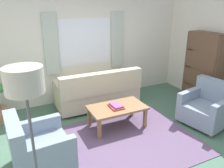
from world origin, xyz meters
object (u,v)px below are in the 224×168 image
coffee_table (117,109)px  standing_lamp (26,97)px  armchair_left (37,149)px  couch (98,92)px  bookshelf (203,69)px  armchair_right (207,107)px  book_stack_on_table (116,106)px

coffee_table → standing_lamp: size_ratio=0.60×
armchair_left → couch: bearing=-49.1°
coffee_table → standing_lamp: bearing=-138.4°
armchair_left → bookshelf: (3.92, 0.72, 0.53)m
armchair_left → coffee_table: bearing=-73.5°
armchair_left → armchair_right: size_ratio=0.90×
book_stack_on_table → standing_lamp: (-1.67, -1.49, 1.09)m
coffee_table → book_stack_on_table: size_ratio=3.55×
bookshelf → couch: bearing=69.1°
bookshelf → standing_lamp: 4.39m
armchair_left → standing_lamp: size_ratio=0.49×
couch → book_stack_on_table: 1.03m
armchair_right → bookshelf: size_ratio=0.58×
armchair_right → coffee_table: size_ratio=0.90×
armchair_right → bookshelf: bearing=130.5°
couch → standing_lamp: 3.26m
couch → armchair_right: couch is taller
couch → coffee_table: bearing=89.3°
book_stack_on_table → bookshelf: 2.39m
couch → standing_lamp: size_ratio=1.04×
couch → book_stack_on_table: (-0.04, -1.02, 0.10)m
bookshelf → standing_lamp: bearing=112.1°
armchair_left → armchair_right: same height
couch → bookshelf: bookshelf is taller
couch → armchair_right: (1.71, -1.66, -0.01)m
armchair_left → book_stack_on_table: 1.68m
armchair_right → armchair_left: bearing=-102.8°
bookshelf → coffee_table: bearing=93.0°
armchair_right → standing_lamp: (-3.42, -0.85, 1.20)m
couch → coffee_table: size_ratio=1.73×
bookshelf → book_stack_on_table: bearing=93.4°
standing_lamp → coffee_table: bearing=41.6°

